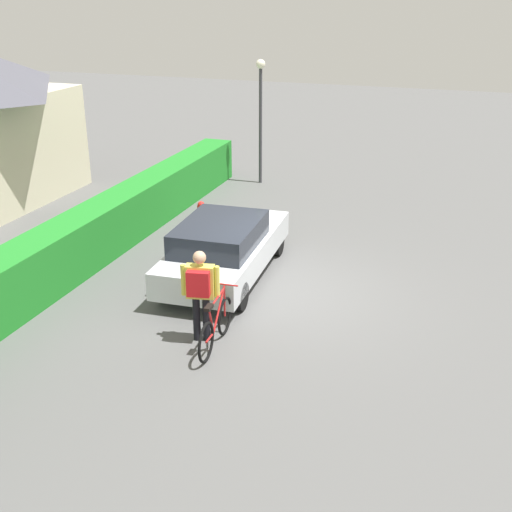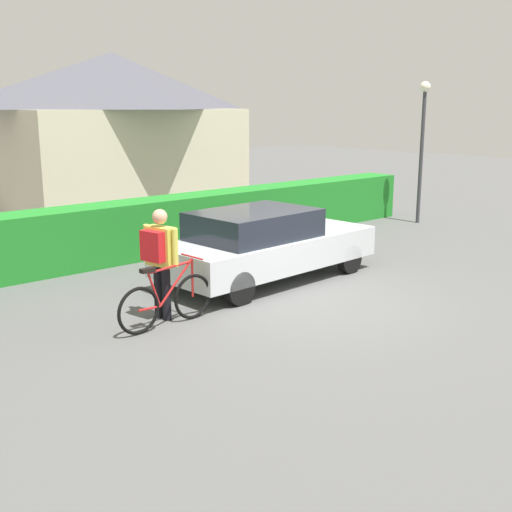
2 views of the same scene
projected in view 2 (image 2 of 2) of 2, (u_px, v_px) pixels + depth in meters
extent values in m
plane|color=#545454|center=(309.00, 302.00, 10.61)|extent=(60.00, 60.00, 0.00)
cube|color=#1F7D25|center=(154.00, 227.00, 13.90)|extent=(15.76, 0.90, 1.21)
cube|color=beige|center=(117.00, 161.00, 19.49)|extent=(6.69, 4.57, 3.06)
pyramid|color=#4C4C56|center=(113.00, 81.00, 18.96)|extent=(7.02, 4.80, 1.62)
cube|color=silver|center=(268.00, 250.00, 11.89)|extent=(4.38, 1.96, 0.56)
cube|color=#1E232D|center=(254.00, 224.00, 11.52)|extent=(2.25, 1.64, 0.50)
cylinder|color=black|center=(290.00, 246.00, 13.49)|extent=(0.58, 0.21, 0.57)
cylinder|color=black|center=(349.00, 259.00, 12.41)|extent=(0.58, 0.21, 0.57)
cylinder|color=black|center=(180.00, 271.00, 11.50)|extent=(0.58, 0.21, 0.57)
cylinder|color=black|center=(239.00, 288.00, 10.42)|extent=(0.58, 0.21, 0.57)
torus|color=black|center=(193.00, 297.00, 9.74)|extent=(0.70, 0.09, 0.70)
torus|color=black|center=(139.00, 311.00, 9.07)|extent=(0.70, 0.09, 0.70)
cylinder|color=#B21E1E|center=(176.00, 282.00, 9.46)|extent=(0.64, 0.07, 0.64)
cylinder|color=#B21E1E|center=(154.00, 289.00, 9.20)|extent=(0.23, 0.05, 0.56)
cylinder|color=#B21E1E|center=(169.00, 268.00, 9.32)|extent=(0.76, 0.08, 0.08)
cylinder|color=#B21E1E|center=(150.00, 309.00, 9.20)|extent=(0.38, 0.06, 0.05)
cylinder|color=#B21E1E|center=(192.00, 278.00, 9.67)|extent=(0.04, 0.04, 0.59)
cube|color=black|center=(148.00, 270.00, 9.06)|extent=(0.23, 0.11, 0.06)
cylinder|color=#B21E1E|center=(192.00, 257.00, 9.59)|extent=(0.06, 0.50, 0.03)
cylinder|color=black|center=(158.00, 291.00, 9.77)|extent=(0.13, 0.13, 0.84)
cylinder|color=black|center=(167.00, 293.00, 9.67)|extent=(0.13, 0.13, 0.84)
cube|color=#D8CC4C|center=(161.00, 246.00, 9.55)|extent=(0.30, 0.52, 0.59)
sphere|color=tan|center=(160.00, 217.00, 9.45)|extent=(0.23, 0.23, 0.23)
cylinder|color=#D8CC4C|center=(147.00, 243.00, 9.72)|extent=(0.09, 0.09, 0.56)
cylinder|color=#D8CC4C|center=(175.00, 248.00, 9.38)|extent=(0.09, 0.09, 0.56)
cube|color=red|center=(153.00, 246.00, 9.42)|extent=(0.24, 0.42, 0.45)
cylinder|color=#38383D|center=(421.00, 158.00, 17.38)|extent=(0.10, 0.10, 3.53)
sphere|color=#F2EDCC|center=(425.00, 87.00, 16.95)|extent=(0.28, 0.28, 0.28)
cylinder|color=red|center=(297.00, 233.00, 14.60)|extent=(0.20, 0.20, 0.70)
sphere|color=red|center=(297.00, 217.00, 14.51)|extent=(0.18, 0.18, 0.18)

